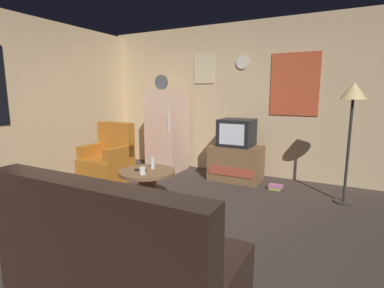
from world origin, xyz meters
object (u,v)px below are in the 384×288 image
object	(u,v)px
tv_stand	(236,163)
crt_tv	(237,133)
standing_lamp	(353,100)
coffee_table	(147,188)
fridge	(167,131)
armchair	(109,161)
book_stack	(275,187)
couch	(117,257)
mug_ceramic_white	(142,171)
wine_glass	(153,163)
remote_control	(141,170)

from	to	relation	value
tv_stand	crt_tv	distance (m)	0.51
standing_lamp	coffee_table	distance (m)	2.85
fridge	tv_stand	distance (m)	1.45
crt_tv	coffee_table	size ratio (longest dim) A/B	0.75
armchair	fridge	bearing A→B (deg)	64.56
standing_lamp	book_stack	bearing A→B (deg)	171.66
coffee_table	armchair	world-z (taller)	armchair
fridge	couch	distance (m)	3.58
tv_stand	mug_ceramic_white	world-z (taller)	tv_stand
standing_lamp	wine_glass	distance (m)	2.69
mug_ceramic_white	armchair	bearing A→B (deg)	149.10
crt_tv	coffee_table	bearing A→B (deg)	-112.12
standing_lamp	mug_ceramic_white	bearing A→B (deg)	-146.64
coffee_table	remote_control	size ratio (longest dim) A/B	4.80
couch	book_stack	distance (m)	3.02
mug_ceramic_white	armchair	world-z (taller)	armchair
coffee_table	wine_glass	world-z (taller)	wine_glass
standing_lamp	book_stack	xyz separation A→B (m)	(-0.93, 0.14, -1.32)
tv_stand	standing_lamp	world-z (taller)	standing_lamp
armchair	standing_lamp	bearing A→B (deg)	11.15
wine_glass	couch	world-z (taller)	couch
tv_stand	crt_tv	world-z (taller)	crt_tv
remote_control	couch	size ratio (longest dim) A/B	0.09
armchair	wine_glass	bearing A→B (deg)	-21.02
wine_glass	mug_ceramic_white	size ratio (longest dim) A/B	1.67
standing_lamp	remote_control	xyz separation A→B (m)	(-2.34, -1.34, -0.88)
standing_lamp	crt_tv	bearing A→B (deg)	169.07
standing_lamp	remote_control	size ratio (longest dim) A/B	10.60
tv_stand	coffee_table	bearing A→B (deg)	-112.08
fridge	remote_control	distance (m)	1.83
tv_stand	coffee_table	distance (m)	1.73
crt_tv	couch	world-z (taller)	crt_tv
mug_ceramic_white	book_stack	xyz separation A→B (m)	(1.29, 1.60, -0.47)
crt_tv	mug_ceramic_white	xyz separation A→B (m)	(-0.59, -1.78, -0.30)
coffee_table	remote_control	distance (m)	0.26
tv_stand	couch	xyz separation A→B (m)	(0.22, -3.14, 0.02)
remote_control	armchair	size ratio (longest dim) A/B	0.16
mug_ceramic_white	coffee_table	bearing A→B (deg)	109.63
couch	book_stack	xyz separation A→B (m)	(0.48, 2.96, -0.28)
coffee_table	wine_glass	bearing A→B (deg)	88.62
fridge	wine_glass	distance (m)	1.69
tv_stand	coffee_table	xyz separation A→B (m)	(-0.65, -1.60, -0.06)
remote_control	wine_glass	bearing A→B (deg)	50.53
wine_glass	armchair	xyz separation A→B (m)	(-1.23, 0.47, -0.20)
tv_stand	armchair	size ratio (longest dim) A/B	0.87
fridge	tv_stand	xyz separation A→B (m)	(1.38, -0.03, -0.46)
fridge	armchair	distance (m)	1.22
tv_stand	coffee_table	world-z (taller)	tv_stand
tv_stand	wine_glass	bearing A→B (deg)	-113.61
remote_control	couch	xyz separation A→B (m)	(0.93, -1.49, -0.16)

